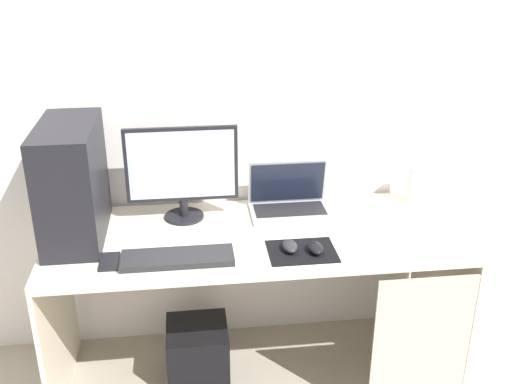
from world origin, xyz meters
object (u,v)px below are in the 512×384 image
Objects in this scene: keyboard at (178,258)px; subwoofer at (198,352)px; monitor at (182,171)px; laptop at (289,201)px; pc_tower at (72,182)px; speaker at (414,185)px; mouse_left at (290,246)px; cell_phone at (109,262)px; mouse_right at (316,248)px.

subwoofer is (0.06, 0.20, -0.60)m from keyboard.
monitor is at bearing 85.27° from keyboard.
laptop reaches higher than subwoofer.
speaker is at bearing 5.98° from pc_tower.
monitor is 0.41m from keyboard.
cell_phone is (-0.68, -0.00, -0.02)m from mouse_left.
monitor is 0.82m from subwoofer.
mouse_left is at bearing -99.48° from laptop.
speaker is (1.46, 0.15, -0.15)m from pc_tower.
subwoofer is at bearing 73.70° from keyboard.
speaker is at bearing 2.73° from laptop.
mouse_left reaches higher than keyboard.
monitor is 1.34× the size of laptop.
mouse_left is (-0.06, -0.36, -0.02)m from laptop.
keyboard is 1.57× the size of subwoofer.
speaker is 0.68m from mouse_right.
monitor is 4.84× the size of mouse_right.
mouse_left is at bearing 2.67° from keyboard.
mouse_left is at bearing -40.31° from monitor.
cell_phone is 0.69m from subwoofer.
monitor reaches higher than cell_phone.
speaker is 0.40× the size of keyboard.
pc_tower reaches higher than laptop.
keyboard is at bearing -177.33° from mouse_left.
speaker is 1.74× the size of mouse_left.
subwoofer is (-1.00, -0.21, -0.67)m from speaker.
cell_phone is at bearing -149.17° from subwoofer.
cell_phone is at bearing -129.42° from monitor.
laptop is at bearing 2.64° from monitor.
laptop is at bearing 95.19° from mouse_right.
cell_phone reaches higher than subwoofer.
pc_tower is at bearing -171.94° from laptop.
pc_tower is 4.85× the size of mouse_left.
mouse_right is (0.03, -0.38, -0.02)m from laptop.
pc_tower is at bearing 164.12° from mouse_left.
mouse_right is at bearing -84.81° from laptop.
monitor is 0.64m from mouse_right.
pc_tower is 0.98m from mouse_right.
mouse_left is 0.68m from cell_phone.
monitor is at bearing 13.75° from pc_tower.
keyboard is at bearing -106.30° from subwoofer.
laptop is 0.83m from cell_phone.
cell_phone is at bearing -179.67° from mouse_left.
pc_tower is at bearing 147.23° from keyboard.
mouse_left is 0.74m from subwoofer.
speaker is at bearing 37.42° from mouse_right.
monitor is 2.78× the size of speaker.
subwoofer is at bearing -6.64° from pc_tower.
keyboard is 4.38× the size of mouse_left.
pc_tower is 0.88m from mouse_left.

